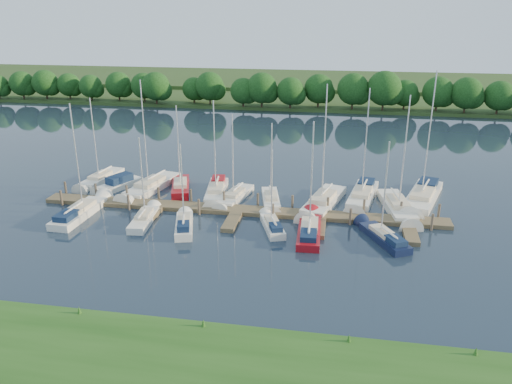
% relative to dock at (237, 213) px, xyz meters
% --- Properties ---
extents(ground, '(260.00, 260.00, 0.00)m').
position_rel_dock_xyz_m(ground, '(0.00, -7.31, -0.20)').
color(ground, '#1B2837').
rests_on(ground, ground).
extents(near_bank, '(90.00, 10.00, 0.50)m').
position_rel_dock_xyz_m(near_bank, '(0.00, -23.31, 0.05)').
color(near_bank, '#1F4C15').
rests_on(near_bank, ground).
extents(dock, '(40.00, 6.00, 0.40)m').
position_rel_dock_xyz_m(dock, '(0.00, 0.00, 0.00)').
color(dock, brown).
rests_on(dock, ground).
extents(mooring_pilings, '(38.24, 2.84, 2.00)m').
position_rel_dock_xyz_m(mooring_pilings, '(0.00, 1.13, 0.40)').
color(mooring_pilings, '#473D33').
rests_on(mooring_pilings, ground).
extents(far_shore, '(180.00, 30.00, 0.60)m').
position_rel_dock_xyz_m(far_shore, '(0.00, 67.69, 0.10)').
color(far_shore, '#253D17').
rests_on(far_shore, ground).
extents(distant_hill, '(220.00, 40.00, 1.40)m').
position_rel_dock_xyz_m(distant_hill, '(0.00, 92.69, 0.50)').
color(distant_hill, '#365123').
rests_on(distant_hill, ground).
extents(treeline, '(145.15, 9.56, 8.30)m').
position_rel_dock_xyz_m(treeline, '(-3.22, 54.27, 3.90)').
color(treeline, '#38281C').
rests_on(treeline, ground).
extents(sailboat_n_0, '(2.65, 8.01, 10.09)m').
position_rel_dock_xyz_m(sailboat_n_0, '(-17.52, 6.86, 0.07)').
color(sailboat_n_0, white).
rests_on(sailboat_n_0, ground).
extents(motorboat, '(3.79, 6.06, 1.85)m').
position_rel_dock_xyz_m(motorboat, '(-14.51, 5.21, 0.17)').
color(motorboat, white).
rests_on(motorboat, ground).
extents(sailboat_n_2, '(4.02, 9.94, 12.48)m').
position_rel_dock_xyz_m(sailboat_n_2, '(-10.84, 5.15, 0.08)').
color(sailboat_n_2, white).
rests_on(sailboat_n_2, ground).
extents(sailboat_n_3, '(3.59, 7.66, 9.80)m').
position_rel_dock_xyz_m(sailboat_n_3, '(-7.50, 5.69, 0.08)').
color(sailboat_n_3, maroon).
rests_on(sailboat_n_3, ground).
extents(sailboat_n_4, '(2.97, 8.38, 10.64)m').
position_rel_dock_xyz_m(sailboat_n_4, '(-3.26, 4.92, 0.13)').
color(sailboat_n_4, white).
rests_on(sailboat_n_4, ground).
extents(sailboat_n_5, '(2.86, 7.48, 9.45)m').
position_rel_dock_xyz_m(sailboat_n_5, '(-1.06, 3.82, 0.07)').
color(sailboat_n_5, white).
rests_on(sailboat_n_5, ground).
extents(sailboat_n_6, '(2.76, 6.87, 8.69)m').
position_rel_dock_xyz_m(sailboat_n_6, '(2.81, 3.66, 0.07)').
color(sailboat_n_6, white).
rests_on(sailboat_n_6, ground).
extents(sailboat_n_7, '(4.45, 10.11, 12.73)m').
position_rel_dock_xyz_m(sailboat_n_7, '(8.06, 3.55, 0.08)').
color(sailboat_n_7, white).
rests_on(sailboat_n_7, ground).
extents(sailboat_n_8, '(3.65, 9.64, 12.04)m').
position_rel_dock_xyz_m(sailboat_n_8, '(12.08, 6.30, 0.12)').
color(sailboat_n_8, white).
rests_on(sailboat_n_8, ground).
extents(sailboat_n_9, '(3.45, 9.46, 11.90)m').
position_rel_dock_xyz_m(sailboat_n_9, '(15.44, 3.52, 0.08)').
color(sailboat_n_9, white).
rests_on(sailboat_n_9, ground).
extents(sailboat_n_10, '(5.31, 11.02, 13.84)m').
position_rel_dock_xyz_m(sailboat_n_10, '(18.18, 6.82, 0.13)').
color(sailboat_n_10, white).
rests_on(sailboat_n_10, ground).
extents(sailboat_s_0, '(2.37, 8.82, 11.15)m').
position_rel_dock_xyz_m(sailboat_s_0, '(-14.81, -2.70, 0.12)').
color(sailboat_s_0, white).
rests_on(sailboat_s_0, ground).
extents(sailboat_s_1, '(2.04, 6.52, 8.40)m').
position_rel_dock_xyz_m(sailboat_s_1, '(-8.15, -3.15, 0.07)').
color(sailboat_s_1, white).
rests_on(sailboat_s_1, ground).
extents(sailboat_s_2, '(2.84, 6.25, 8.24)m').
position_rel_dock_xyz_m(sailboat_s_2, '(-3.99, -4.14, 0.14)').
color(sailboat_s_2, white).
rests_on(sailboat_s_2, ground).
extents(sailboat_s_3, '(2.99, 5.84, 7.63)m').
position_rel_dock_xyz_m(sailboat_s_3, '(3.84, -2.71, 0.11)').
color(sailboat_s_3, white).
rests_on(sailboat_s_3, ground).
extents(sailboat_s_4, '(2.17, 8.20, 10.37)m').
position_rel_dock_xyz_m(sailboat_s_4, '(7.23, -3.18, 0.11)').
color(sailboat_s_4, maroon).
rests_on(sailboat_s_4, ground).
extents(sailboat_s_5, '(4.36, 6.78, 8.99)m').
position_rel_dock_xyz_m(sailboat_s_5, '(13.58, -3.46, 0.11)').
color(sailboat_s_5, '#101937').
rests_on(sailboat_s_5, ground).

